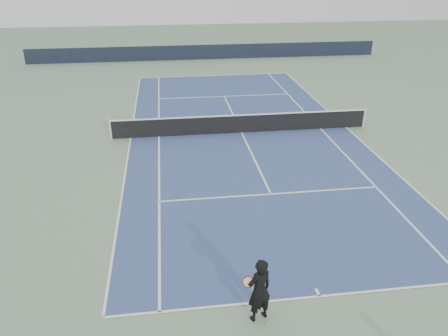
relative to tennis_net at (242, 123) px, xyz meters
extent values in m
plane|color=gray|center=(0.00, 0.00, -0.50)|extent=(80.00, 80.00, 0.00)
cube|color=#33487A|center=(0.00, 0.00, -0.50)|extent=(10.97, 23.77, 0.01)
cylinder|color=silver|center=(-6.40, 0.00, 0.03)|extent=(0.10, 0.10, 1.07)
cylinder|color=silver|center=(6.40, 0.00, 0.03)|extent=(0.10, 0.10, 1.07)
cube|color=black|center=(0.00, 0.00, -0.04)|extent=(12.80, 0.03, 0.90)
cube|color=white|center=(0.00, 0.00, 0.43)|extent=(12.80, 0.04, 0.06)
cube|color=black|center=(0.00, 17.88, 0.10)|extent=(30.00, 0.25, 1.20)
imported|color=black|center=(-1.73, -12.38, 0.36)|extent=(0.78, 0.67, 1.73)
torus|color=#9B120C|center=(-2.01, -12.44, 0.68)|extent=(0.34, 0.18, 0.36)
cylinder|color=white|center=(-2.01, -12.44, 0.68)|extent=(0.29, 0.14, 0.32)
cylinder|color=white|center=(-1.89, -12.40, 0.42)|extent=(0.08, 0.13, 0.27)
sphere|color=yellow|center=(-1.55, -12.66, -0.47)|extent=(0.07, 0.07, 0.07)
camera|label=1|loc=(-3.63, -20.20, 7.41)|focal=35.00mm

